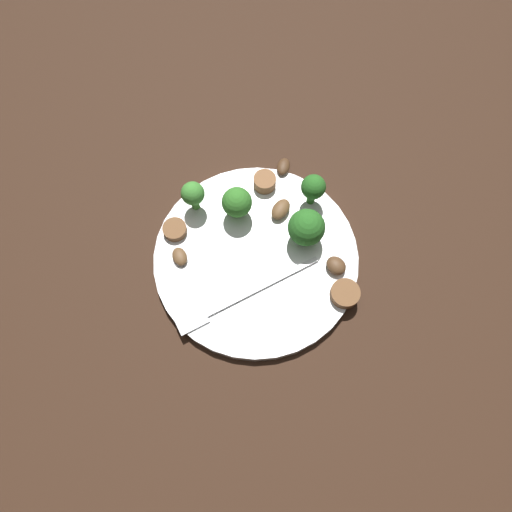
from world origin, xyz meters
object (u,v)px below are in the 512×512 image
(broccoli_floret_0, at_px, (313,188))
(sausage_slice_2, at_px, (345,294))
(plate, at_px, (256,258))
(mushroom_4, at_px, (283,167))
(broccoli_floret_2, at_px, (235,203))
(sausage_slice_1, at_px, (265,182))
(sausage_slice_0, at_px, (175,230))
(mushroom_3, at_px, (281,209))
(broccoli_floret_1, at_px, (305,224))
(broccoli_floret_3, at_px, (193,194))
(mushroom_0, at_px, (336,266))
(mushroom_5, at_px, (180,257))
(fork, at_px, (238,299))

(broccoli_floret_0, relative_size, sausage_slice_2, 1.47)
(plate, bearing_deg, mushroom_4, -127.97)
(broccoli_floret_2, height_order, sausage_slice_1, broccoli_floret_2)
(sausage_slice_0, bearing_deg, mushroom_3, 169.80)
(broccoli_floret_1, bearing_deg, mushroom_4, -98.93)
(broccoli_floret_3, relative_size, mushroom_3, 1.56)
(broccoli_floret_0, distance_m, sausage_slice_0, 0.17)
(broccoli_floret_2, bearing_deg, sausage_slice_0, -4.38)
(broccoli_floret_2, distance_m, mushroom_0, 0.14)
(broccoli_floret_0, relative_size, broccoli_floret_1, 0.95)
(plate, xyz_separation_m, broccoli_floret_1, (-0.06, -0.00, 0.04))
(sausage_slice_1, height_order, mushroom_5, sausage_slice_1)
(fork, relative_size, broccoli_floret_3, 3.80)
(broccoli_floret_0, xyz_separation_m, mushroom_5, (0.18, 0.01, -0.03))
(plate, relative_size, mushroom_0, 9.92)
(broccoli_floret_3, relative_size, mushroom_4, 1.88)
(broccoli_floret_3, height_order, sausage_slice_1, broccoli_floret_3)
(sausage_slice_0, bearing_deg, broccoli_floret_2, 175.62)
(mushroom_4, bearing_deg, mushroom_3, 63.78)
(broccoli_floret_0, height_order, mushroom_5, broccoli_floret_0)
(plate, height_order, broccoli_floret_0, broccoli_floret_0)
(plate, distance_m, sausage_slice_1, 0.10)
(fork, relative_size, broccoli_floret_1, 3.44)
(broccoli_floret_1, relative_size, broccoli_floret_2, 1.09)
(mushroom_4, bearing_deg, fork, 50.61)
(plate, xyz_separation_m, broccoli_floret_0, (-0.09, -0.04, 0.04))
(plate, bearing_deg, mushroom_0, 149.17)
(broccoli_floret_2, height_order, mushroom_5, broccoli_floret_2)
(broccoli_floret_0, height_order, broccoli_floret_1, broccoli_floret_1)
(broccoli_floret_1, relative_size, mushroom_5, 2.20)
(fork, xyz_separation_m, sausage_slice_0, (0.04, -0.11, 0.00))
(broccoli_floret_1, bearing_deg, sausage_slice_1, -78.53)
(broccoli_floret_2, distance_m, broccoli_floret_3, 0.05)
(sausage_slice_2, bearing_deg, plate, -47.27)
(broccoli_floret_0, bearing_deg, broccoli_floret_2, -10.40)
(sausage_slice_1, distance_m, mushroom_0, 0.14)
(plate, relative_size, broccoli_floret_0, 4.92)
(sausage_slice_1, relative_size, mushroom_5, 1.18)
(sausage_slice_0, bearing_deg, broccoli_floret_3, -146.55)
(broccoli_floret_3, xyz_separation_m, mushroom_4, (-0.12, -0.01, -0.03))
(mushroom_4, bearing_deg, broccoli_floret_2, 25.87)
(sausage_slice_0, bearing_deg, fork, 110.48)
(plate, bearing_deg, sausage_slice_0, -40.06)
(broccoli_floret_0, xyz_separation_m, broccoli_floret_3, (0.14, -0.05, -0.00))
(mushroom_4, bearing_deg, broccoli_floret_1, 81.07)
(plate, xyz_separation_m, sausage_slice_1, (-0.05, -0.09, 0.01))
(sausage_slice_1, distance_m, sausage_slice_2, 0.17)
(sausage_slice_2, relative_size, mushroom_3, 1.12)
(broccoli_floret_1, bearing_deg, mushroom_5, -10.16)
(sausage_slice_1, bearing_deg, broccoli_floret_1, 101.47)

